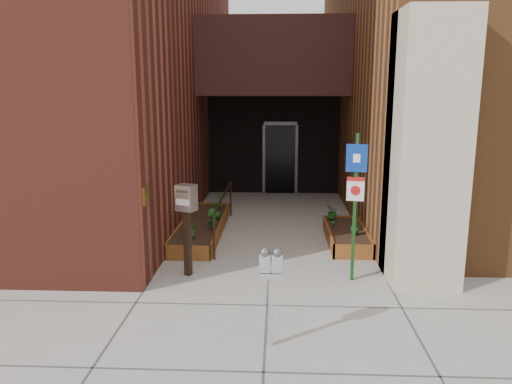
# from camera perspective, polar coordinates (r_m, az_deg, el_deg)

# --- Properties ---
(ground) EXTENTS (80.00, 80.00, 0.00)m
(ground) POSITION_cam_1_polar(r_m,az_deg,el_deg) (8.59, 1.44, -10.06)
(ground) COLOR #9E9991
(ground) RESTS_ON ground
(architecture) EXTENTS (20.00, 14.60, 10.00)m
(architecture) POSITION_cam_1_polar(r_m,az_deg,el_deg) (14.98, 1.39, 18.63)
(architecture) COLOR maroon
(architecture) RESTS_ON ground
(planter_left) EXTENTS (0.90, 3.60, 0.30)m
(planter_left) POSITION_cam_1_polar(r_m,az_deg,el_deg) (11.23, -6.21, -4.11)
(planter_left) COLOR brown
(planter_left) RESTS_ON ground
(planter_right) EXTENTS (0.80, 2.20, 0.30)m
(planter_right) POSITION_cam_1_polar(r_m,az_deg,el_deg) (10.72, 10.30, -5.01)
(planter_right) COLOR brown
(planter_right) RESTS_ON ground
(handrail) EXTENTS (0.04, 3.34, 0.90)m
(handrail) POSITION_cam_1_polar(r_m,az_deg,el_deg) (10.97, -3.74, -1.14)
(handrail) COLOR black
(handrail) RESTS_ON ground
(parking_meter) EXTENTS (0.29, 0.14, 1.30)m
(parking_meter) POSITION_cam_1_polar(r_m,az_deg,el_deg) (6.21, 1.74, -8.90)
(parking_meter) COLOR #B4B5B7
(parking_meter) RESTS_ON ground
(sign_post) EXTENTS (0.34, 0.10, 2.49)m
(sign_post) POSITION_cam_1_polar(r_m,az_deg,el_deg) (8.32, 11.28, -0.00)
(sign_post) COLOR #153915
(sign_post) RESTS_ON ground
(payment_dropbox) EXTENTS (0.38, 0.34, 1.60)m
(payment_dropbox) POSITION_cam_1_polar(r_m,az_deg,el_deg) (8.56, -7.94, -2.12)
(payment_dropbox) COLOR black
(payment_dropbox) RESTS_ON ground
(shrub_left_a) EXTENTS (0.46, 0.46, 0.36)m
(shrub_left_a) POSITION_cam_1_polar(r_m,az_deg,el_deg) (10.02, -7.47, -4.05)
(shrub_left_a) COLOR #2C601B
(shrub_left_a) RESTS_ON planter_left
(shrub_left_b) EXTENTS (0.31, 0.31, 0.40)m
(shrub_left_b) POSITION_cam_1_polar(r_m,az_deg,el_deg) (10.59, -5.09, -3.01)
(shrub_left_b) COLOR #1A5217
(shrub_left_b) RESTS_ON planter_left
(shrub_left_c) EXTENTS (0.24, 0.24, 0.37)m
(shrub_left_c) POSITION_cam_1_polar(r_m,az_deg,el_deg) (11.33, -4.57, -2.10)
(shrub_left_c) COLOR #195317
(shrub_left_c) RESTS_ON planter_left
(shrub_left_d) EXTENTS (0.27, 0.27, 0.37)m
(shrub_left_d) POSITION_cam_1_polar(r_m,az_deg,el_deg) (12.25, -4.14, -1.03)
(shrub_left_d) COLOR #245618
(shrub_left_d) RESTS_ON planter_left
(shrub_right_a) EXTENTS (0.24, 0.24, 0.33)m
(shrub_right_a) POSITION_cam_1_polar(r_m,az_deg,el_deg) (10.32, 11.24, -3.79)
(shrub_right_a) COLOR #17521C
(shrub_right_a) RESTS_ON planter_right
(shrub_right_b) EXTENTS (0.16, 0.16, 0.29)m
(shrub_right_b) POSITION_cam_1_polar(r_m,az_deg,el_deg) (10.86, 8.88, -3.03)
(shrub_right_b) COLOR #1F631C
(shrub_right_b) RESTS_ON planter_right
(shrub_right_c) EXTENTS (0.34, 0.34, 0.32)m
(shrub_right_c) POSITION_cam_1_polar(r_m,az_deg,el_deg) (11.41, 8.69, -2.23)
(shrub_right_c) COLOR #1A5D1A
(shrub_right_c) RESTS_ON planter_right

